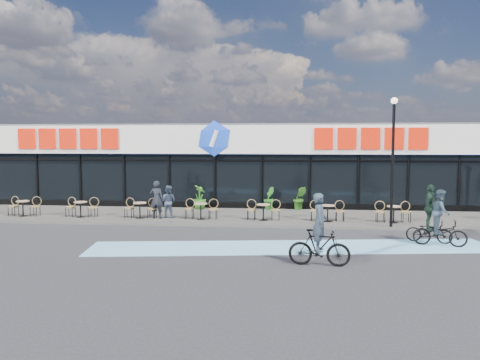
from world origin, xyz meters
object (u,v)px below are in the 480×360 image
(potted_plant_left, at_px, (200,197))
(patron_left, at_px, (157,200))
(lamp_post, at_px, (393,151))
(potted_plant_right, at_px, (300,198))
(cyclist_a, at_px, (440,224))
(potted_plant_mid, at_px, (269,198))
(patron_right, at_px, (168,202))
(cyclist_b, at_px, (429,220))

(potted_plant_left, xyz_separation_m, patron_left, (-1.43, -3.11, 0.25))
(lamp_post, bearing_deg, potted_plant_right, 129.83)
(cyclist_a, bearing_deg, potted_plant_mid, 130.12)
(lamp_post, distance_m, patron_right, 10.24)
(potted_plant_right, xyz_separation_m, cyclist_a, (4.70, -7.51, 0.06))
(lamp_post, distance_m, potted_plant_left, 10.18)
(potted_plant_mid, bearing_deg, lamp_post, -39.74)
(lamp_post, xyz_separation_m, patron_left, (-10.36, 1.07, -2.30))
(potted_plant_left, distance_m, patron_right, 3.05)
(potted_plant_mid, bearing_deg, patron_right, -145.68)
(potted_plant_right, height_order, cyclist_a, cyclist_a)
(patron_left, distance_m, patron_right, 0.54)
(patron_left, xyz_separation_m, cyclist_a, (11.37, -4.15, -0.20))
(patron_left, height_order, cyclist_b, cyclist_b)
(lamp_post, bearing_deg, patron_left, 174.12)
(cyclist_a, bearing_deg, potted_plant_right, 122.07)
(potted_plant_mid, height_order, potted_plant_right, potted_plant_right)
(patron_right, bearing_deg, lamp_post, -179.24)
(potted_plant_right, height_order, patron_right, patron_right)
(potted_plant_mid, distance_m, patron_left, 6.07)
(potted_plant_mid, relative_size, cyclist_b, 0.56)
(potted_plant_left, height_order, cyclist_b, cyclist_b)
(potted_plant_left, relative_size, cyclist_b, 0.59)
(lamp_post, bearing_deg, potted_plant_left, 154.97)
(cyclist_b, bearing_deg, potted_plant_left, 145.33)
(potted_plant_right, bearing_deg, cyclist_a, -57.93)
(patron_left, bearing_deg, potted_plant_left, -111.95)
(lamp_post, relative_size, potted_plant_left, 4.28)
(cyclist_a, relative_size, cyclist_b, 0.95)
(cyclist_b, bearing_deg, patron_left, 162.00)
(potted_plant_left, relative_size, potted_plant_mid, 1.06)
(lamp_post, bearing_deg, patron_right, 172.64)
(lamp_post, distance_m, patron_left, 10.67)
(cyclist_a, bearing_deg, patron_left, 159.96)
(lamp_post, bearing_deg, cyclist_b, -72.67)
(potted_plant_right, bearing_deg, cyclist_b, -57.27)
(patron_left, distance_m, cyclist_b, 11.74)
(potted_plant_right, relative_size, patron_right, 0.81)
(lamp_post, xyz_separation_m, potted_plant_right, (-3.69, 4.42, -2.56))
(patron_left, bearing_deg, potted_plant_right, -150.53)
(lamp_post, height_order, potted_plant_left, lamp_post)
(potted_plant_mid, relative_size, patron_right, 0.78)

